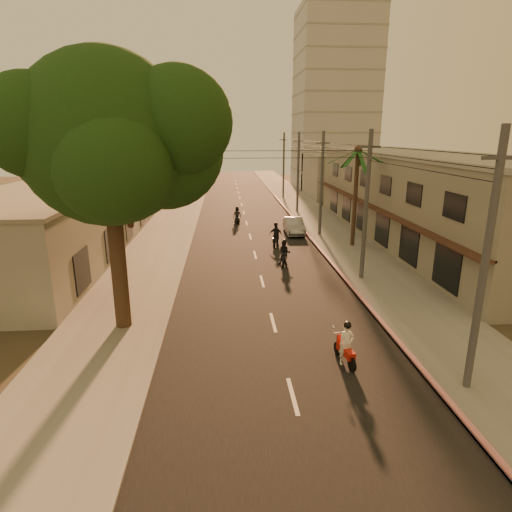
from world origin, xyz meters
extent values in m
plane|color=#383023|center=(0.00, 0.00, 0.00)|extent=(160.00, 160.00, 0.00)
cube|color=black|center=(0.00, 20.00, 0.01)|extent=(10.00, 140.00, 0.02)
cube|color=slate|center=(7.50, 20.00, 0.06)|extent=(5.00, 140.00, 0.12)
cube|color=slate|center=(-7.50, 20.00, 0.06)|extent=(5.00, 140.00, 0.12)
cube|color=red|center=(5.10, 15.00, 0.10)|extent=(0.20, 60.00, 0.20)
cube|color=gray|center=(14.00, 18.00, 3.50)|extent=(8.00, 34.00, 7.00)
cube|color=#A09C90|center=(14.00, 18.00, 7.15)|extent=(8.20, 34.20, 0.30)
cube|color=#3D2318|center=(9.70, 18.00, 3.10)|extent=(0.80, 34.00, 0.12)
cube|color=#A09C90|center=(-14.00, 14.00, 2.50)|extent=(8.00, 24.00, 5.00)
cube|color=gray|center=(-14.00, 14.00, 5.10)|extent=(8.20, 24.20, 0.20)
cube|color=#B7B5B2|center=(16.00, 56.00, 14.00)|extent=(12.00, 12.00, 28.00)
cylinder|color=black|center=(-7.00, 2.00, 3.00)|extent=(0.70, 0.70, 6.00)
cylinder|color=black|center=(-6.20, 2.40, 6.00)|extent=(1.22, 2.17, 3.04)
cylinder|color=black|center=(-7.60, 1.70, 6.20)|extent=(1.31, 1.49, 2.73)
sphere|color=black|center=(-7.00, 2.00, 8.50)|extent=(7.20, 7.20, 7.20)
sphere|color=black|center=(-4.80, 3.00, 8.00)|extent=(5.20, 5.20, 5.20)
sphere|color=black|center=(-8.80, 2.80, 8.20)|extent=(4.80, 4.80, 4.80)
sphere|color=black|center=(-6.40, 0.20, 7.60)|extent=(4.60, 4.60, 4.60)
sphere|color=black|center=(-4.00, 1.50, 9.20)|extent=(4.40, 4.40, 4.40)
sphere|color=black|center=(-9.40, 0.80, 9.00)|extent=(4.00, 4.00, 4.00)
sphere|color=black|center=(-5.80, 4.40, 9.60)|extent=(4.40, 4.40, 4.40)
cylinder|color=black|center=(8.00, 16.00, 3.80)|extent=(0.32, 0.32, 7.60)
sphere|color=black|center=(8.00, 16.00, 7.60)|extent=(0.60, 0.60, 0.60)
cylinder|color=#38383A|center=(6.20, -4.00, 4.50)|extent=(0.26, 0.26, 9.00)
cube|color=#38383A|center=(6.20, -4.00, 8.00)|extent=(1.20, 0.12, 0.12)
cylinder|color=#38383A|center=(6.20, 8.00, 4.50)|extent=(0.26, 0.26, 9.00)
cube|color=#38383A|center=(6.20, 8.00, 8.00)|extent=(1.20, 0.12, 0.12)
cylinder|color=#38383A|center=(6.20, 20.00, 4.50)|extent=(0.26, 0.26, 9.00)
cube|color=#38383A|center=(6.20, 20.00, 8.00)|extent=(1.20, 0.12, 0.12)
cylinder|color=#38383A|center=(6.20, 32.00, 4.50)|extent=(0.26, 0.26, 9.00)
cube|color=#38383A|center=(6.20, 32.00, 8.00)|extent=(1.20, 0.12, 0.12)
cylinder|color=#38383A|center=(6.20, 44.00, 4.50)|extent=(0.26, 0.26, 9.00)
cube|color=#38383A|center=(6.20, 44.00, 8.00)|extent=(1.20, 0.12, 0.12)
cube|color=#A09C90|center=(14.00, 45.00, 3.00)|extent=(8.00, 14.00, 6.00)
cube|color=#A09C90|center=(-14.00, 34.00, 2.20)|extent=(8.00, 14.00, 4.40)
cube|color=#A09C90|center=(-14.00, 52.00, 3.50)|extent=(8.00, 14.00, 7.00)
cylinder|color=black|center=(2.27, -1.30, 0.28)|extent=(0.20, 0.58, 0.57)
cylinder|color=black|center=(2.49, -2.55, 0.28)|extent=(0.20, 0.58, 0.57)
cube|color=#B8190E|center=(2.39, -2.00, 0.56)|extent=(0.47, 1.15, 0.30)
cube|color=#B8190E|center=(2.31, -1.50, 0.71)|extent=(0.32, 0.15, 0.61)
cylinder|color=silver|center=(2.29, -1.38, 1.07)|extent=(0.56, 0.14, 0.04)
imported|color=silver|center=(2.39, -2.00, 0.85)|extent=(0.76, 0.62, 1.71)
sphere|color=black|center=(2.39, -2.00, 1.66)|extent=(0.30, 0.30, 0.30)
sphere|color=silver|center=(2.01, -1.45, 1.32)|extent=(0.12, 0.12, 0.12)
sphere|color=silver|center=(2.57, -1.35, 1.32)|extent=(0.12, 0.12, 0.12)
cylinder|color=black|center=(2.00, 12.00, 0.29)|extent=(0.24, 0.58, 0.57)
cylinder|color=black|center=(1.68, 10.76, 0.29)|extent=(0.24, 0.58, 0.57)
cube|color=black|center=(1.82, 11.31, 0.56)|extent=(0.56, 1.16, 0.31)
cube|color=black|center=(1.95, 11.80, 0.72)|extent=(0.32, 0.18, 0.62)
cylinder|color=silver|center=(1.98, 11.92, 1.08)|extent=(0.56, 0.18, 0.04)
imported|color=black|center=(1.82, 11.31, 0.86)|extent=(1.16, 1.06, 1.72)
sphere|color=black|center=(1.82, 11.31, 1.67)|extent=(0.31, 0.31, 0.31)
cylinder|color=black|center=(2.08, 17.34, 0.30)|extent=(0.28, 0.61, 0.61)
cylinder|color=black|center=(1.68, 16.04, 0.30)|extent=(0.28, 0.61, 0.61)
cube|color=black|center=(1.86, 16.61, 0.60)|extent=(0.64, 1.23, 0.33)
cube|color=black|center=(2.02, 17.13, 0.76)|extent=(0.34, 0.20, 0.65)
cylinder|color=silver|center=(2.05, 17.26, 1.14)|extent=(0.58, 0.21, 0.04)
imported|color=black|center=(1.86, 16.61, 0.91)|extent=(1.32, 1.05, 1.83)
sphere|color=black|center=(1.86, 16.61, 1.78)|extent=(0.33, 0.33, 0.33)
cylinder|color=black|center=(-0.99, 26.57, 0.28)|extent=(0.13, 0.56, 0.56)
cylinder|color=black|center=(-0.93, 25.33, 0.28)|extent=(0.13, 0.56, 0.56)
cube|color=black|center=(-0.95, 25.87, 0.55)|extent=(0.33, 1.11, 0.30)
cube|color=black|center=(-0.98, 26.37, 0.70)|extent=(0.30, 0.11, 0.60)
cylinder|color=silver|center=(-0.99, 26.49, 1.04)|extent=(0.55, 0.07, 0.04)
imported|color=black|center=(-0.95, 25.87, 0.83)|extent=(0.87, 0.61, 1.67)
sphere|color=black|center=(-0.95, 25.87, 1.62)|extent=(0.30, 0.30, 0.30)
imported|color=gray|center=(4.03, 20.90, 0.73)|extent=(1.67, 4.46, 1.45)
camera|label=1|loc=(-2.22, -16.70, 8.67)|focal=30.00mm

